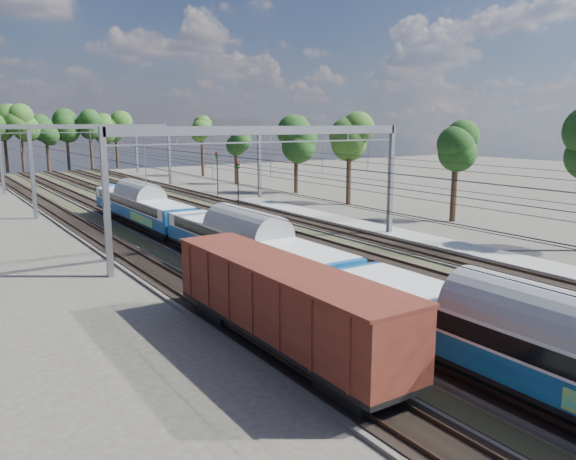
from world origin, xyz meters
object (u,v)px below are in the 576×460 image
signal_near (238,183)px  signal_far (217,168)px  worker (184,214)px  emu_train (250,239)px  freight_boxcar (281,301)px

signal_near → signal_far: 18.24m
worker → signal_near: (5.46, -0.64, 2.65)m
emu_train → signal_far: size_ratio=10.50×
freight_boxcar → worker: 31.36m
emu_train → signal_far: 39.53m
signal_far → worker: bearing=-142.7°
worker → signal_far: (11.73, 16.49, 2.62)m
emu_train → worker: bearing=78.4°
freight_boxcar → emu_train: bearing=66.6°
signal_near → worker: bearing=-170.5°
freight_boxcar → signal_near: (14.03, 29.51, 1.37)m
worker → signal_far: bearing=-58.3°
freight_boxcar → signal_far: signal_far is taller
emu_train → signal_near: bearing=63.5°
emu_train → signal_far: signal_far is taller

